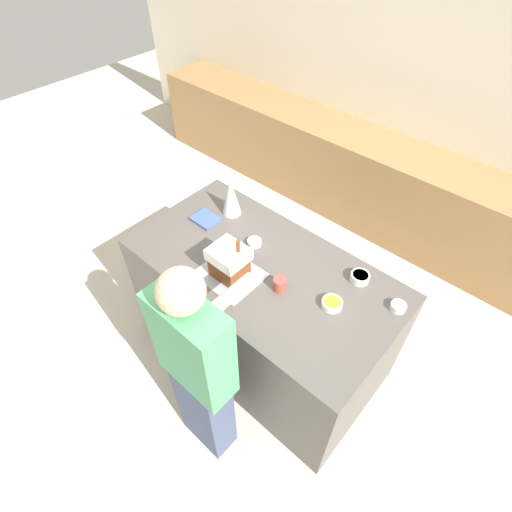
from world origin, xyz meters
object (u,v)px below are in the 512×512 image
object	(u,v)px
gingerbread_house	(229,262)
decorative_tree	(231,197)
candy_bowl_front_corner	(360,277)
mug	(280,284)
person	(199,371)
candy_bowl_behind_tray	(398,307)
baking_tray	(230,274)
candy_bowl_near_tray_right	(254,242)
cookbook	(206,219)
candy_bowl_beside_tree	(332,304)

from	to	relation	value
gingerbread_house	decorative_tree	size ratio (longest dim) A/B	1.03
candy_bowl_front_corner	mug	xyz separation A→B (m)	(-0.32, -0.39, 0.02)
decorative_tree	person	xyz separation A→B (m)	(0.71, -1.00, -0.24)
candy_bowl_front_corner	person	distance (m)	1.11
decorative_tree	mug	size ratio (longest dim) A/B	3.35
candy_bowl_front_corner	candy_bowl_behind_tray	distance (m)	0.29
decorative_tree	candy_bowl_behind_tray	distance (m)	1.33
baking_tray	gingerbread_house	xyz separation A→B (m)	(0.00, 0.00, 0.12)
candy_bowl_near_tray_right	gingerbread_house	bearing A→B (deg)	-77.04
candy_bowl_near_tray_right	candy_bowl_behind_tray	bearing A→B (deg)	8.98
person	gingerbread_house	bearing A→B (deg)	118.39
cookbook	candy_bowl_behind_tray	bearing A→B (deg)	8.26
gingerbread_house	candy_bowl_front_corner	distance (m)	0.81
decorative_tree	candy_bowl_beside_tree	bearing A→B (deg)	-12.13
decorative_tree	candy_bowl_near_tray_right	distance (m)	0.39
baking_tray	candy_bowl_behind_tray	world-z (taller)	candy_bowl_behind_tray
baking_tray	decorative_tree	size ratio (longest dim) A/B	1.31
mug	person	bearing A→B (deg)	-90.51
baking_tray	mug	bearing A→B (deg)	21.42
decorative_tree	person	bearing A→B (deg)	-54.32
decorative_tree	mug	bearing A→B (deg)	-24.36
gingerbread_house	candy_bowl_front_corner	world-z (taller)	gingerbread_house
candy_bowl_beside_tree	candy_bowl_behind_tray	bearing A→B (deg)	38.70
cookbook	candy_bowl_front_corner	bearing A→B (deg)	12.36
candy_bowl_behind_tray	mug	bearing A→B (deg)	-150.48
gingerbread_house	candy_bowl_near_tray_right	world-z (taller)	gingerbread_house
baking_tray	decorative_tree	xyz separation A→B (m)	(-0.42, 0.45, 0.14)
baking_tray	candy_bowl_beside_tree	bearing A→B (deg)	20.10
candy_bowl_near_tray_right	candy_bowl_beside_tree	distance (m)	0.69
baking_tray	gingerbread_house	size ratio (longest dim) A/B	1.27
candy_bowl_front_corner	candy_bowl_beside_tree	bearing A→B (deg)	-92.89
gingerbread_house	candy_bowl_behind_tray	world-z (taller)	gingerbread_house
baking_tray	cookbook	bearing A→B (deg)	152.58
gingerbread_house	baking_tray	bearing A→B (deg)	-149.81
mug	candy_bowl_near_tray_right	bearing A→B (deg)	153.27
candy_bowl_near_tray_right	mug	xyz separation A→B (m)	(0.37, -0.19, 0.02)
baking_tray	candy_bowl_beside_tree	xyz separation A→B (m)	(0.61, 0.22, 0.02)
candy_bowl_near_tray_right	cookbook	distance (m)	0.43
decorative_tree	candy_bowl_beside_tree	distance (m)	1.06
baking_tray	candy_bowl_front_corner	world-z (taller)	candy_bowl_front_corner
gingerbread_house	cookbook	world-z (taller)	gingerbread_house
candy_bowl_near_tray_right	person	bearing A→B (deg)	-66.77
baking_tray	candy_bowl_beside_tree	world-z (taller)	candy_bowl_beside_tree
baking_tray	gingerbread_house	bearing A→B (deg)	30.19
candy_bowl_behind_tray	cookbook	xyz separation A→B (m)	(-1.41, -0.20, -0.01)
baking_tray	mug	distance (m)	0.33
decorative_tree	candy_bowl_behind_tray	size ratio (longest dim) A/B	3.22
candy_bowl_behind_tray	candy_bowl_near_tray_right	world-z (taller)	candy_bowl_behind_tray
baking_tray	decorative_tree	distance (m)	0.63
gingerbread_house	candy_bowl_front_corner	xyz separation A→B (m)	(0.63, 0.50, -0.09)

